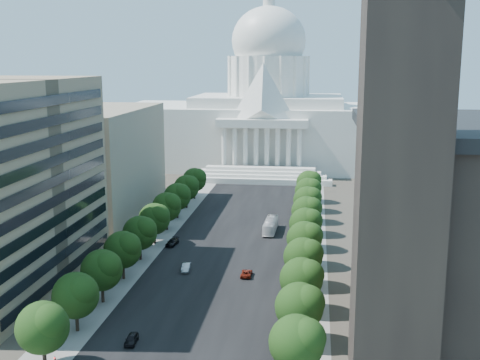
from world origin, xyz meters
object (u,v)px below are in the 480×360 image
at_px(car_dark_a, 131,339).
at_px(city_bus, 270,226).
at_px(car_red, 246,273).
at_px(car_dark_b, 172,242).
at_px(car_silver, 186,267).

relative_size(car_dark_a, city_bus, 0.34).
xyz_separation_m(car_red, car_dark_b, (-19.99, 18.54, 0.09)).
height_order(car_silver, car_dark_b, car_silver).
xyz_separation_m(car_silver, city_bus, (15.35, 31.23, 0.92)).
xyz_separation_m(car_dark_a, city_bus, (16.79, 64.67, 0.98)).
bearing_deg(car_silver, car_dark_a, -96.96).
relative_size(car_dark_a, car_silver, 0.89).
bearing_deg(car_dark_a, city_bus, 72.45).
bearing_deg(car_red, car_dark_b, -42.73).
xyz_separation_m(car_dark_a, car_red, (14.39, 31.74, -0.06)).
xyz_separation_m(car_dark_b, city_bus, (22.39, 14.40, 0.95)).
height_order(car_silver, city_bus, city_bus).
relative_size(car_silver, city_bus, 0.39).
height_order(car_red, city_bus, city_bus).
bearing_deg(city_bus, car_red, -92.07).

